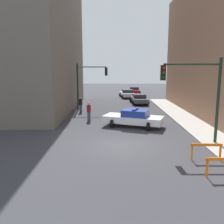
# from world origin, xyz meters

# --- Properties ---
(ground_plane) EXTENTS (120.00, 120.00, 0.00)m
(ground_plane) POSITION_xyz_m (0.00, 0.00, 0.00)
(ground_plane) COLOR #38383D
(sidewalk_right) EXTENTS (2.40, 44.00, 0.12)m
(sidewalk_right) POSITION_xyz_m (6.20, 0.00, 0.06)
(sidewalk_right) COLOR #B2ADA3
(sidewalk_right) RESTS_ON ground_plane
(building_corner_left) EXTENTS (14.00, 20.00, 19.30)m
(building_corner_left) POSITION_xyz_m (-12.00, 14.00, 9.65)
(building_corner_left) COLOR #6B6056
(building_corner_left) RESTS_ON ground_plane
(traffic_light_near) EXTENTS (3.64, 0.35, 5.20)m
(traffic_light_near) POSITION_xyz_m (4.73, 0.42, 3.53)
(traffic_light_near) COLOR black
(traffic_light_near) RESTS_ON sidewalk_right
(traffic_light_far) EXTENTS (3.44, 0.35, 5.20)m
(traffic_light_far) POSITION_xyz_m (-3.30, 13.30, 3.40)
(traffic_light_far) COLOR black
(traffic_light_far) RESTS_ON ground_plane
(police_car) EXTENTS (5.05, 3.38, 1.52)m
(police_car) POSITION_xyz_m (1.19, 5.08, 0.72)
(police_car) COLOR white
(police_car) RESTS_ON ground_plane
(parked_car_near) EXTENTS (2.39, 4.37, 1.31)m
(parked_car_near) POSITION_xyz_m (3.01, 17.96, 0.67)
(parked_car_near) COLOR #474C51
(parked_car_near) RESTS_ON ground_plane
(parked_car_mid) EXTENTS (2.53, 4.44, 1.31)m
(parked_car_mid) POSITION_xyz_m (1.84, 24.86, 0.67)
(parked_car_mid) COLOR silver
(parked_car_mid) RESTS_ON ground_plane
(parked_car_far) EXTENTS (2.51, 4.43, 1.31)m
(parked_car_far) POSITION_xyz_m (3.48, 30.38, 0.67)
(parked_car_far) COLOR maroon
(parked_car_far) RESTS_ON ground_plane
(pedestrian_crossing) EXTENTS (0.39, 0.39, 1.66)m
(pedestrian_crossing) POSITION_xyz_m (-2.63, 7.36, 0.86)
(pedestrian_crossing) COLOR #474C66
(pedestrian_crossing) RESTS_ON ground_plane
(pedestrian_corner) EXTENTS (0.50, 0.50, 1.66)m
(pedestrian_corner) POSITION_xyz_m (-3.90, 11.69, 0.86)
(pedestrian_corner) COLOR #474C66
(pedestrian_corner) RESTS_ON ground_plane
(barrier_mid) EXTENTS (1.60, 0.22, 0.90)m
(barrier_mid) POSITION_xyz_m (4.29, -2.37, 0.62)
(barrier_mid) COLOR orange
(barrier_mid) RESTS_ON ground_plane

